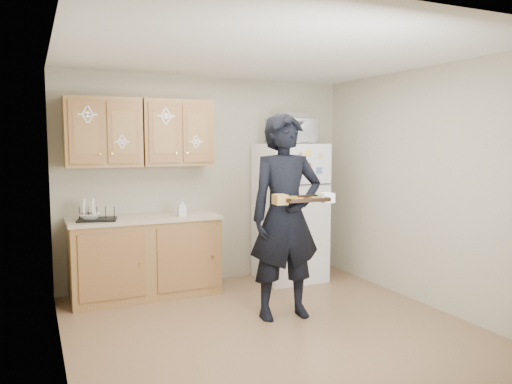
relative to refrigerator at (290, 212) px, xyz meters
The scene contains 22 objects.
floor 1.92m from the refrigerator, 123.60° to the right, with size 3.60×3.60×0.00m, color brown.
ceiling 2.38m from the refrigerator, 123.60° to the right, with size 3.60×3.60×0.00m, color white.
wall_back 1.10m from the refrigerator, 158.72° to the left, with size 3.60×0.04×2.50m, color #ACA58B.
wall_front 3.39m from the refrigerator, 106.39° to the right, with size 3.60×0.04×2.50m, color #ACA58B.
wall_left 3.13m from the refrigerator, 152.53° to the right, with size 0.04×3.60×2.50m, color #ACA58B.
wall_right 1.71m from the refrigerator, 59.27° to the right, with size 0.04×3.60×2.50m, color #ACA58B.
refrigerator is the anchor object (origin of this frame).
base_cabinet 1.85m from the refrigerator, behind, with size 1.60×0.60×0.86m, color brown.
countertop 1.80m from the refrigerator, behind, with size 1.64×0.64×0.04m, color #C2AB95.
upper_cab_left 2.41m from the refrigerator, behind, with size 0.80×0.33×0.75m, color brown.
upper_cab_right 1.70m from the refrigerator, behind, with size 0.80×0.33×0.75m, color brown.
cereal_box 0.89m from the refrigerator, 24.99° to the left, with size 0.20×0.07×0.32m, color #E2AA50.
person 1.38m from the refrigerator, 119.94° to the right, with size 0.73×0.48×2.00m, color black.
baking_tray 1.66m from the refrigerator, 113.85° to the right, with size 0.40×0.30×0.04m, color black.
pizza_front_left 1.76m from the refrigerator, 116.11° to the right, with size 0.13×0.13×0.02m, color orange.
pizza_front_right 1.70m from the refrigerator, 110.03° to the right, with size 0.13×0.13×0.02m, color orange.
pizza_back_left 1.64m from the refrigerator, 117.83° to the right, with size 0.13×0.13×0.02m, color orange.
microwave 1.00m from the refrigerator, 99.25° to the right, with size 0.55×0.37×0.30m, color white.
foil_pan 1.19m from the refrigerator, 58.49° to the right, with size 0.35×0.24×0.07m, color #BBBAC1.
dish_rack 2.32m from the refrigerator, behind, with size 0.39×0.29×0.16m, color black.
bowl 2.38m from the refrigerator, behind, with size 0.24×0.24×0.06m, color silver.
soap_bottle 1.41m from the refrigerator, behind, with size 0.09×0.09×0.19m, color white.
Camera 1 is at (-1.98, -4.01, 1.73)m, focal length 35.00 mm.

